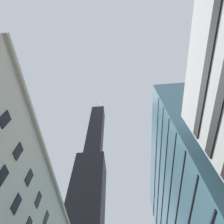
# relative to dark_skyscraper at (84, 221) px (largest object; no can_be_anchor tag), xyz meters

# --- Properties ---
(dark_skyscraper) EXTENTS (28.07, 28.07, 207.05)m
(dark_skyscraper) POSITION_rel_dark_skyscraper_xyz_m (0.00, 0.00, 0.00)
(dark_skyscraper) COLOR black
(dark_skyscraper) RESTS_ON ground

